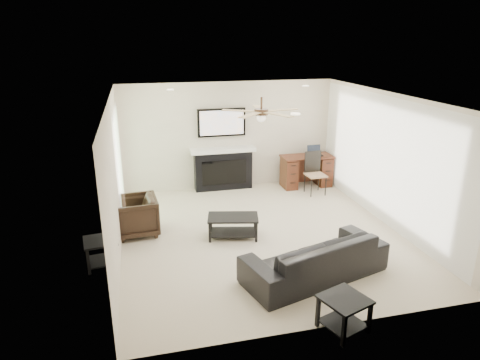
{
  "coord_description": "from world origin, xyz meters",
  "views": [
    {
      "loc": [
        -2.08,
        -6.87,
        3.49
      ],
      "look_at": [
        -0.39,
        0.03,
        1.08
      ],
      "focal_mm": 32.0,
      "sensor_mm": 36.0,
      "label": 1
    }
  ],
  "objects_px": {
    "desk": "(306,171)",
    "armchair": "(136,216)",
    "coffee_table": "(233,227)",
    "fireplace_unit": "(223,150)",
    "sofa": "(315,257)"
  },
  "relations": [
    {
      "from": "desk",
      "to": "armchair",
      "type": "bearing_deg",
      "value": -156.69
    },
    {
      "from": "coffee_table",
      "to": "desk",
      "type": "bearing_deg",
      "value": 57.13
    },
    {
      "from": "desk",
      "to": "fireplace_unit",
      "type": "bearing_deg",
      "value": 171.99
    },
    {
      "from": "armchair",
      "to": "coffee_table",
      "type": "relative_size",
      "value": 0.87
    },
    {
      "from": "armchair",
      "to": "coffee_table",
      "type": "height_order",
      "value": "armchair"
    },
    {
      "from": "sofa",
      "to": "fireplace_unit",
      "type": "relative_size",
      "value": 1.17
    },
    {
      "from": "sofa",
      "to": "desk",
      "type": "relative_size",
      "value": 1.83
    },
    {
      "from": "armchair",
      "to": "fireplace_unit",
      "type": "relative_size",
      "value": 0.41
    },
    {
      "from": "coffee_table",
      "to": "desk",
      "type": "height_order",
      "value": "desk"
    },
    {
      "from": "sofa",
      "to": "desk",
      "type": "xyz_separation_m",
      "value": [
        1.44,
        3.89,
        0.05
      ]
    },
    {
      "from": "fireplace_unit",
      "to": "sofa",
      "type": "bearing_deg",
      "value": -82.51
    },
    {
      "from": "sofa",
      "to": "armchair",
      "type": "xyz_separation_m",
      "value": [
        -2.6,
        2.15,
        0.03
      ]
    },
    {
      "from": "sofa",
      "to": "coffee_table",
      "type": "xyz_separation_m",
      "value": [
        -0.9,
        1.6,
        -0.13
      ]
    },
    {
      "from": "coffee_table",
      "to": "fireplace_unit",
      "type": "bearing_deg",
      "value": 94.95
    },
    {
      "from": "fireplace_unit",
      "to": "desk",
      "type": "xyz_separation_m",
      "value": [
        1.99,
        -0.28,
        -0.57
      ]
    }
  ]
}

